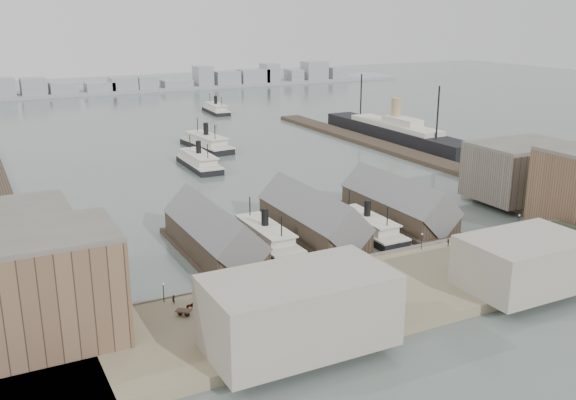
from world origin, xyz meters
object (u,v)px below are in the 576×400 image
ocean_steamer (395,131)px  ferry_docked_west (265,236)px  horse_cart_left (189,308)px  horse_cart_center (349,288)px  tram (567,234)px  horse_cart_right (477,262)px

ocean_steamer → ferry_docked_west: bearing=-139.1°
horse_cart_left → horse_cart_center: 30.82m
ocean_steamer → tram: bearing=-109.0°
ocean_steamer → tram: 133.14m
ocean_steamer → horse_cart_center: bearing=-129.4°
horse_cart_right → ocean_steamer: bearing=-29.6°
ferry_docked_west → horse_cart_right: size_ratio=5.98×
tram → horse_cart_right: bearing=179.3°
tram → ferry_docked_west: bearing=146.1°
ocean_steamer → horse_cart_left: 180.22m
ferry_docked_west → ocean_steamer: size_ratio=0.30×
horse_cart_left → horse_cart_center: size_ratio=0.90×
ferry_docked_west → tram: bearing=-29.7°
ocean_steamer → tram: (-43.43, -125.85, -0.07)m
ocean_steamer → horse_cart_left: bearing=-138.1°
ferry_docked_west → horse_cart_right: (32.42, -36.87, 0.51)m
horse_cart_center → horse_cart_right: size_ratio=1.07×
ocean_steamer → tram: size_ratio=8.77×
tram → horse_cart_center: (-60.55, -0.65, -1.06)m
horse_cart_left → tram: bearing=-52.7°
ocean_steamer → horse_cart_right: size_ratio=20.15×
ferry_docked_west → ocean_steamer: (105.00, 90.80, 1.67)m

